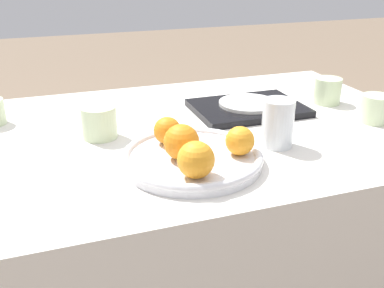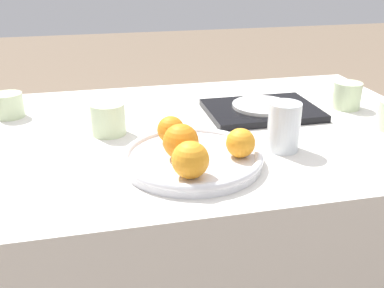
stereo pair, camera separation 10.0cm
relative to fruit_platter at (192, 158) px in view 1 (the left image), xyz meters
The scene contains 12 objects.
table 0.45m from the fruit_platter, 67.61° to the left, with size 1.29×0.88×0.74m.
fruit_platter is the anchor object (origin of this frame).
orange_0 0.11m from the fruit_platter, 104.74° to the right, with size 0.08×0.08×0.08m.
orange_1 0.05m from the fruit_platter, 167.01° to the right, with size 0.08×0.08×0.08m.
orange_2 0.11m from the fruit_platter, 14.87° to the right, with size 0.07×0.07×0.07m.
orange_3 0.10m from the fruit_platter, 110.40° to the left, with size 0.07×0.07×0.07m.
water_glass 0.24m from the fruit_platter, ahead, with size 0.08×0.08×0.12m.
serving_tray 0.40m from the fruit_platter, 46.08° to the left, with size 0.32×0.24×0.02m.
side_plate 0.40m from the fruit_platter, 46.08° to the left, with size 0.18×0.18×0.01m.
cup_0 0.29m from the fruit_platter, 126.96° to the left, with size 0.09×0.09×0.08m.
cup_2 0.58m from the fruit_platter, ahead, with size 0.08×0.08×0.08m.
cup_3 0.62m from the fruit_platter, 27.04° to the left, with size 0.08×0.08×0.08m.
Camera 1 is at (-0.39, -1.08, 1.18)m, focal length 42.00 mm.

